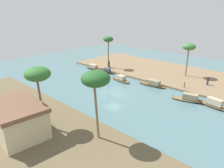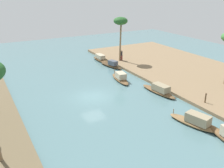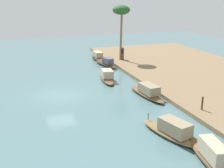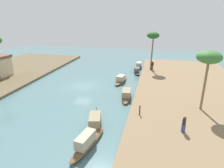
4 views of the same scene
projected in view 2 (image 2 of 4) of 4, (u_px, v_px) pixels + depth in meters
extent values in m
plane|color=slate|center=(93.00, 97.00, 29.34)|extent=(72.77, 72.77, 0.00)
cube|color=#846B4C|center=(195.00, 74.00, 36.50)|extent=(40.66, 15.52, 0.35)
ellipsoid|color=brown|center=(158.00, 91.00, 30.30)|extent=(5.38, 1.71, 0.40)
cube|color=gray|center=(161.00, 88.00, 29.82)|extent=(2.23, 1.27, 0.76)
ellipsoid|color=brown|center=(192.00, 123.00, 23.40)|extent=(4.76, 2.33, 0.39)
cube|color=gray|center=(198.00, 119.00, 22.80)|extent=(2.31, 1.55, 0.84)
cylinder|color=brown|center=(173.00, 111.00, 24.64)|extent=(0.07, 0.07, 0.50)
ellipsoid|color=brown|center=(120.00, 79.00, 34.29)|extent=(4.92, 1.84, 0.41)
cube|color=tan|center=(121.00, 75.00, 33.90)|extent=(1.78, 1.28, 0.76)
cylinder|color=brown|center=(114.00, 71.00, 35.96)|extent=(0.07, 0.07, 0.62)
ellipsoid|color=brown|center=(101.00, 60.00, 43.02)|extent=(4.91, 1.25, 0.46)
cube|color=tan|center=(100.00, 56.00, 43.01)|extent=(1.91, 0.99, 0.66)
ellipsoid|color=#47331E|center=(111.00, 66.00, 39.98)|extent=(4.77, 1.91, 0.45)
cube|color=#4C515B|center=(113.00, 63.00, 39.46)|extent=(1.60, 1.14, 0.69)
cylinder|color=brown|center=(210.00, 122.00, 22.66)|extent=(0.07, 0.07, 0.41)
cylinder|color=brown|center=(121.00, 58.00, 42.31)|extent=(0.50, 0.50, 0.82)
cube|color=#232328|center=(122.00, 53.00, 42.04)|extent=(0.49, 0.47, 0.65)
sphere|color=tan|center=(122.00, 51.00, 41.89)|extent=(0.22, 0.22, 0.22)
cylinder|color=#4C3823|center=(206.00, 98.00, 26.88)|extent=(0.14, 0.14, 1.05)
cylinder|color=#7F6647|center=(120.00, 43.00, 41.30)|extent=(0.27, 0.43, 5.97)
ellipsoid|color=#235623|center=(121.00, 21.00, 40.07)|extent=(2.24, 2.24, 1.23)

